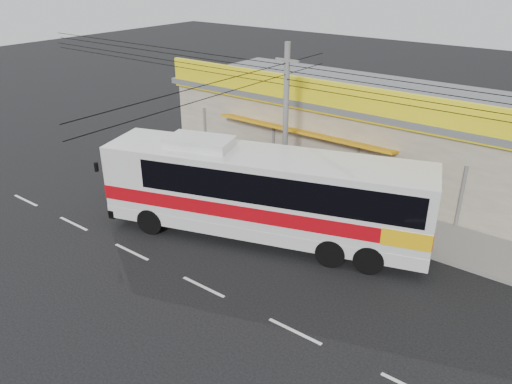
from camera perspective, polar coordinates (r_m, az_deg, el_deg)
ground at (r=20.32m, az=-1.21°, el=-7.50°), size 120.00×120.00×0.00m
sidewalk at (r=24.65m, az=7.44°, el=-1.28°), size 30.00×3.20×0.15m
lane_markings at (r=18.76m, az=-6.02°, el=-10.75°), size 50.00×0.12×0.01m
storefront_building at (r=28.46m, az=13.36°, el=6.75°), size 22.60×9.20×5.70m
coach_bus at (r=20.65m, az=1.46°, el=0.19°), size 13.84×6.94×4.20m
motorbike_red at (r=28.67m, az=-4.44°, el=4.09°), size 2.17×1.12×1.08m
motorbike_dark at (r=31.18m, az=-13.95°, el=5.25°), size 2.01×0.88×1.17m
utility_pole at (r=22.22m, az=3.54°, el=13.29°), size 34.00×14.00×7.77m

